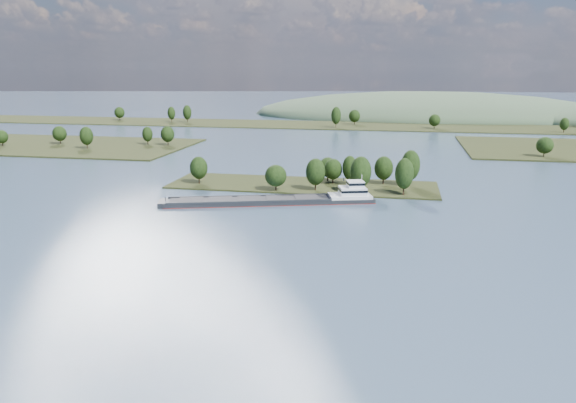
# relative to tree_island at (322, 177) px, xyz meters

# --- Properties ---
(ground) EXTENTS (1800.00, 1800.00, 0.00)m
(ground) POSITION_rel_tree_island_xyz_m (-7.70, -58.44, -3.95)
(ground) COLOR #384A62
(ground) RESTS_ON ground
(tree_island) EXTENTS (100.00, 31.35, 14.71)m
(tree_island) POSITION_rel_tree_island_xyz_m (0.00, 0.00, 0.00)
(tree_island) COLOR black
(tree_island) RESTS_ON ground
(back_shoreline) EXTENTS (900.00, 60.00, 16.18)m
(back_shoreline) POSITION_rel_tree_island_xyz_m (1.97, 221.47, -3.16)
(back_shoreline) COLOR black
(back_shoreline) RESTS_ON ground
(hill_west) EXTENTS (320.00, 160.00, 44.00)m
(hill_west) POSITION_rel_tree_island_xyz_m (52.30, 321.56, -3.95)
(hill_west) COLOR #3C5238
(hill_west) RESTS_ON ground
(cargo_barge) EXTENTS (69.92, 28.40, 9.54)m
(cargo_barge) POSITION_rel_tree_island_xyz_m (-9.38, -26.44, -2.75)
(cargo_barge) COLOR black
(cargo_barge) RESTS_ON ground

